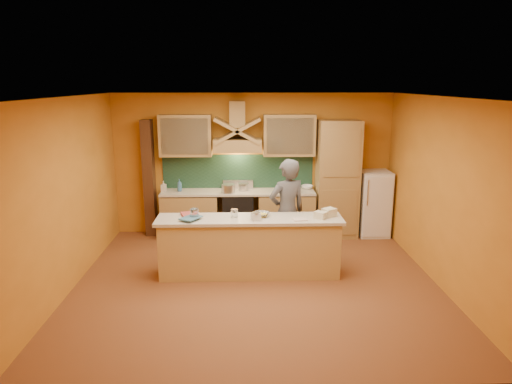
{
  "coord_description": "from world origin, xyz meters",
  "views": [
    {
      "loc": [
        -0.19,
        -6.5,
        3.01
      ],
      "look_at": [
        0.02,
        0.9,
        1.21
      ],
      "focal_mm": 32.0,
      "sensor_mm": 36.0,
      "label": 1
    }
  ],
  "objects_px": {
    "fridge": "(374,203)",
    "person": "(287,212)",
    "mixing_bowl": "(261,214)",
    "kitchen_scale": "(256,217)",
    "stove": "(238,214)"
  },
  "relations": [
    {
      "from": "fridge",
      "to": "mixing_bowl",
      "type": "distance_m",
      "value": 2.96
    },
    {
      "from": "stove",
      "to": "kitchen_scale",
      "type": "xyz_separation_m",
      "value": [
        0.3,
        -2.03,
        0.55
      ]
    },
    {
      "from": "stove",
      "to": "person",
      "type": "height_order",
      "value": "person"
    },
    {
      "from": "fridge",
      "to": "person",
      "type": "distance_m",
      "value": 2.38
    },
    {
      "from": "kitchen_scale",
      "to": "mixing_bowl",
      "type": "xyz_separation_m",
      "value": [
        0.09,
        0.21,
        -0.02
      ]
    },
    {
      "from": "fridge",
      "to": "kitchen_scale",
      "type": "relative_size",
      "value": 10.0
    },
    {
      "from": "stove",
      "to": "person",
      "type": "bearing_deg",
      "value": -60.17
    },
    {
      "from": "person",
      "to": "mixing_bowl",
      "type": "xyz_separation_m",
      "value": [
        -0.44,
        -0.37,
        0.08
      ]
    },
    {
      "from": "stove",
      "to": "fridge",
      "type": "distance_m",
      "value": 2.71
    },
    {
      "from": "stove",
      "to": "mixing_bowl",
      "type": "height_order",
      "value": "mixing_bowl"
    },
    {
      "from": "fridge",
      "to": "mixing_bowl",
      "type": "height_order",
      "value": "fridge"
    },
    {
      "from": "mixing_bowl",
      "to": "fridge",
      "type": "bearing_deg",
      "value": 38.19
    },
    {
      "from": "fridge",
      "to": "person",
      "type": "xyz_separation_m",
      "value": [
        -1.87,
        -1.45,
        0.25
      ]
    },
    {
      "from": "stove",
      "to": "kitchen_scale",
      "type": "height_order",
      "value": "kitchen_scale"
    },
    {
      "from": "fridge",
      "to": "person",
      "type": "relative_size",
      "value": 0.72
    }
  ]
}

